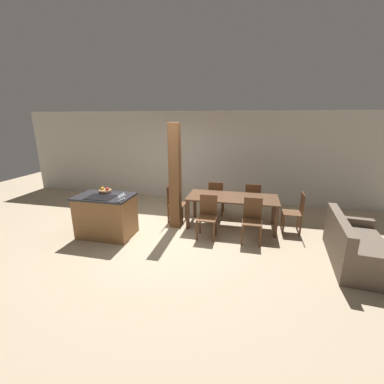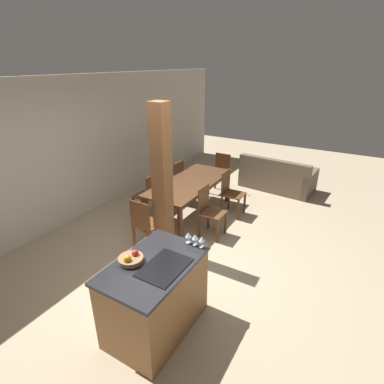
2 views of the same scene
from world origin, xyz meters
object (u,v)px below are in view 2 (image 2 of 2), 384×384
at_px(wine_glass_near, 202,239).
at_px(wine_glass_far, 188,235).
at_px(dining_chair_near_right, 231,192).
at_px(dining_chair_head_end, 145,224).
at_px(couch, 277,178).
at_px(dining_chair_foot_end, 220,172).
at_px(dining_chair_far_right, 175,180).
at_px(dining_chair_near_left, 209,210).
at_px(dining_chair_far_left, 149,195).
at_px(fruit_bowl, 131,259).
at_px(timber_post, 162,184).
at_px(kitchen_island, 155,296).
at_px(dining_table, 190,186).
at_px(wine_glass_middle, 195,237).

bearing_deg(wine_glass_near, wine_glass_far, 90.00).
bearing_deg(wine_glass_near, dining_chair_near_right, 16.01).
distance_m(dining_chair_head_end, couch, 3.87).
bearing_deg(wine_glass_near, dining_chair_foot_end, 21.89).
bearing_deg(wine_glass_near, dining_chair_far_right, 39.06).
xyz_separation_m(dining_chair_near_left, dining_chair_far_left, (0.00, 1.35, 0.00)).
distance_m(wine_glass_near, dining_chair_foot_end, 3.84).
bearing_deg(wine_glass_far, fruit_bowl, 150.96).
relative_size(dining_chair_near_left, dining_chair_far_left, 1.00).
bearing_deg(timber_post, dining_chair_far_left, 49.23).
distance_m(dining_chair_far_left, timber_post, 1.46).
relative_size(wine_glass_far, dining_chair_near_left, 0.15).
xyz_separation_m(kitchen_island, dining_chair_head_end, (1.21, 1.11, 0.02)).
relative_size(dining_chair_far_right, couch, 0.52).
relative_size(dining_chair_near_right, dining_chair_head_end, 1.00).
xyz_separation_m(kitchen_island, dining_chair_near_left, (2.16, 0.43, 0.02)).
distance_m(dining_table, dining_chair_far_left, 0.84).
distance_m(dining_table, dining_chair_head_end, 1.43).
relative_size(dining_chair_near_left, timber_post, 0.38).
xyz_separation_m(wine_glass_far, dining_chair_head_end, (0.69, 1.24, -0.55)).
bearing_deg(kitchen_island, dining_table, 22.84).
bearing_deg(couch, dining_chair_foot_end, 42.80).
height_order(dining_table, dining_chair_near_right, dining_chair_near_right).
height_order(dining_chair_near_left, dining_chair_far_left, same).
bearing_deg(wine_glass_near, dining_chair_near_left, 24.27).
bearing_deg(dining_chair_far_left, dining_chair_near_left, 90.00).
bearing_deg(dining_chair_near_right, couch, -13.95).
relative_size(fruit_bowl, dining_chair_far_right, 0.30).
bearing_deg(dining_chair_far_left, dining_chair_near_right, 124.73).
height_order(dining_table, dining_chair_near_left, dining_chair_near_left).
height_order(fruit_bowl, wine_glass_near, wine_glass_near).
height_order(wine_glass_near, dining_chair_far_right, wine_glass_near).
distance_m(fruit_bowl, dining_table, 2.89).
xyz_separation_m(dining_chair_foot_end, timber_post, (-2.71, -0.28, 0.72)).
xyz_separation_m(dining_chair_far_left, dining_chair_head_end, (-0.95, -0.68, 0.00)).
height_order(fruit_bowl, dining_table, fruit_bowl).
bearing_deg(kitchen_island, dining_chair_far_left, 39.55).
height_order(dining_chair_far_right, dining_chair_foot_end, same).
xyz_separation_m(wine_glass_far, couch, (4.39, 0.11, -0.75)).
bearing_deg(dining_chair_foot_end, kitchen_island, -74.69).
bearing_deg(dining_chair_foot_end, dining_chair_far_right, -125.55).
bearing_deg(dining_chair_far_left, wine_glass_middle, 50.67).
height_order(dining_table, timber_post, timber_post).
relative_size(dining_chair_head_end, dining_chair_foot_end, 1.00).
xyz_separation_m(wine_glass_far, dining_chair_near_left, (1.64, 0.56, -0.55)).
distance_m(dining_chair_head_end, timber_post, 0.79).
height_order(kitchen_island, dining_chair_far_right, kitchen_island).
height_order(wine_glass_middle, dining_chair_near_left, wine_glass_middle).
bearing_deg(dining_chair_near_right, timber_post, 167.50).
xyz_separation_m(dining_table, timber_post, (-1.30, -0.28, 0.56)).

